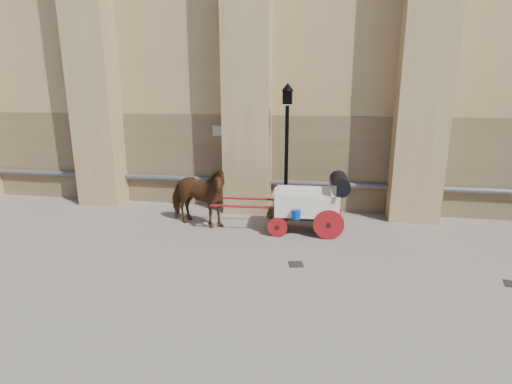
# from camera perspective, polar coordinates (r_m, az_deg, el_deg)

# --- Properties ---
(ground) EXTENTS (90.00, 90.00, 0.00)m
(ground) POSITION_cam_1_polar(r_m,az_deg,el_deg) (9.38, 0.53, -9.39)
(ground) COLOR slate
(ground) RESTS_ON ground
(horse) EXTENTS (2.23, 1.46, 1.73)m
(horse) POSITION_cam_1_polar(r_m,az_deg,el_deg) (11.33, -8.41, -0.63)
(horse) COLOR #5B3017
(horse) RESTS_ON ground
(carriage) EXTENTS (3.73, 1.36, 1.62)m
(carriage) POSITION_cam_1_polar(r_m,az_deg,el_deg) (10.87, 7.95, -1.23)
(carriage) COLOR black
(carriage) RESTS_ON ground
(street_lamp) EXTENTS (0.37, 0.37, 3.96)m
(street_lamp) POSITION_cam_1_polar(r_m,az_deg,el_deg) (11.76, 4.39, 6.27)
(street_lamp) COLOR black
(street_lamp) RESTS_ON ground
(drain_grate_near) EXTENTS (0.39, 0.39, 0.01)m
(drain_grate_near) POSITION_cam_1_polar(r_m,az_deg,el_deg) (9.09, 5.72, -10.23)
(drain_grate_near) COLOR black
(drain_grate_near) RESTS_ON ground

